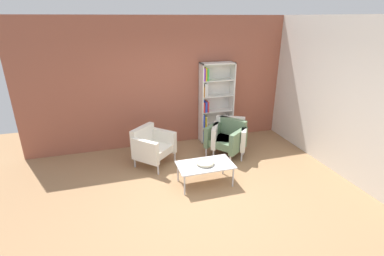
{
  "coord_description": "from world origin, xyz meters",
  "views": [
    {
      "loc": [
        -1.32,
        -3.8,
        2.86
      ],
      "look_at": [
        0.08,
        0.84,
        0.95
      ],
      "focal_mm": 26.47,
      "sensor_mm": 36.0,
      "label": 1
    }
  ],
  "objects_px": {
    "bookshelf_tall": "(213,104)",
    "coffee_table_low": "(205,166)",
    "decorative_bowl": "(205,163)",
    "armchair_spare_guest": "(152,145)",
    "armchair_near_window": "(227,137)",
    "armchair_by_bookshelf": "(229,136)"
  },
  "relations": [
    {
      "from": "bookshelf_tall",
      "to": "coffee_table_low",
      "type": "xyz_separation_m",
      "value": [
        -0.83,
        -1.84,
        -0.57
      ]
    },
    {
      "from": "armchair_spare_guest",
      "to": "armchair_by_bookshelf",
      "type": "xyz_separation_m",
      "value": [
        1.72,
        0.02,
        0.0
      ]
    },
    {
      "from": "decorative_bowl",
      "to": "armchair_by_bookshelf",
      "type": "relative_size",
      "value": 0.35
    },
    {
      "from": "armchair_spare_guest",
      "to": "bookshelf_tall",
      "type": "bearing_deg",
      "value": -17.4
    },
    {
      "from": "decorative_bowl",
      "to": "armchair_near_window",
      "type": "distance_m",
      "value": 1.29
    },
    {
      "from": "decorative_bowl",
      "to": "armchair_by_bookshelf",
      "type": "height_order",
      "value": "armchair_by_bookshelf"
    },
    {
      "from": "armchair_near_window",
      "to": "decorative_bowl",
      "type": "bearing_deg",
      "value": -76.93
    },
    {
      "from": "coffee_table_low",
      "to": "bookshelf_tall",
      "type": "bearing_deg",
      "value": 65.78
    },
    {
      "from": "coffee_table_low",
      "to": "decorative_bowl",
      "type": "distance_m",
      "value": 0.07
    },
    {
      "from": "bookshelf_tall",
      "to": "armchair_by_bookshelf",
      "type": "xyz_separation_m",
      "value": [
        0.1,
        -0.78,
        -0.52
      ]
    },
    {
      "from": "armchair_near_window",
      "to": "armchair_by_bookshelf",
      "type": "xyz_separation_m",
      "value": [
        0.09,
        0.08,
        0.0
      ]
    },
    {
      "from": "coffee_table_low",
      "to": "armchair_near_window",
      "type": "bearing_deg",
      "value": 49.3
    },
    {
      "from": "bookshelf_tall",
      "to": "decorative_bowl",
      "type": "distance_m",
      "value": 2.08
    },
    {
      "from": "armchair_by_bookshelf",
      "to": "decorative_bowl",
      "type": "bearing_deg",
      "value": -103.58
    },
    {
      "from": "coffee_table_low",
      "to": "armchair_near_window",
      "type": "relative_size",
      "value": 1.06
    },
    {
      "from": "armchair_near_window",
      "to": "armchair_by_bookshelf",
      "type": "height_order",
      "value": "same"
    },
    {
      "from": "decorative_bowl",
      "to": "armchair_near_window",
      "type": "xyz_separation_m",
      "value": [
        0.84,
        0.98,
        -0.02
      ]
    },
    {
      "from": "bookshelf_tall",
      "to": "decorative_bowl",
      "type": "bearing_deg",
      "value": -114.22
    },
    {
      "from": "bookshelf_tall",
      "to": "armchair_spare_guest",
      "type": "xyz_separation_m",
      "value": [
        -1.62,
        -0.8,
        -0.52
      ]
    },
    {
      "from": "armchair_near_window",
      "to": "armchair_by_bookshelf",
      "type": "relative_size",
      "value": 1.02
    },
    {
      "from": "armchair_spare_guest",
      "to": "decorative_bowl",
      "type": "bearing_deg",
      "value": -96.41
    },
    {
      "from": "decorative_bowl",
      "to": "armchair_spare_guest",
      "type": "distance_m",
      "value": 1.3
    }
  ]
}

